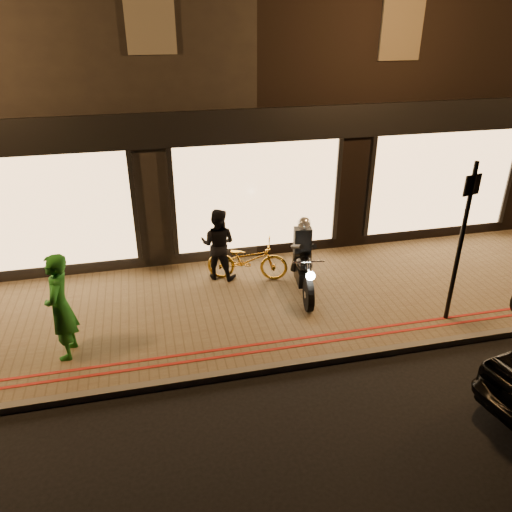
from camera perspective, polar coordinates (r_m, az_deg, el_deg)
The scene contains 10 objects.
ground at distance 8.50m, azimuth 6.37°, elevation -12.51°, with size 90.00×90.00×0.00m, color black.
sidewalk at distance 10.02m, azimuth 2.70°, elevation -5.26°, with size 50.00×4.00×0.12m, color brown.
kerb_stone at distance 8.50m, azimuth 6.28°, elevation -11.99°, with size 50.00×0.14×0.12m, color #59544C.
red_kerb_lines at distance 8.84m, azimuth 5.25°, elevation -9.72°, with size 50.00×0.26×0.01m.
building_row at distance 15.40m, azimuth -4.45°, elevation 22.40°, with size 48.00×10.11×8.50m.
motorcycle at distance 10.00m, azimuth 5.41°, elevation -0.97°, with size 0.65×1.94×1.59m.
sign_post at distance 9.32m, azimuth 22.48°, elevation 2.10°, with size 0.35×0.12×3.00m.
bicycle_gold at distance 10.52m, azimuth -1.00°, elevation -0.43°, with size 0.59×1.70×0.89m, color gold.
person_green at distance 8.61m, azimuth -21.46°, elevation -5.46°, with size 0.67×0.44×1.84m, color #1B681E.
person_dark at distance 10.46m, azimuth -4.37°, elevation 1.37°, with size 0.76×0.59×1.56m, color black.
Camera 1 is at (-2.38, -6.18, 5.33)m, focal length 35.00 mm.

